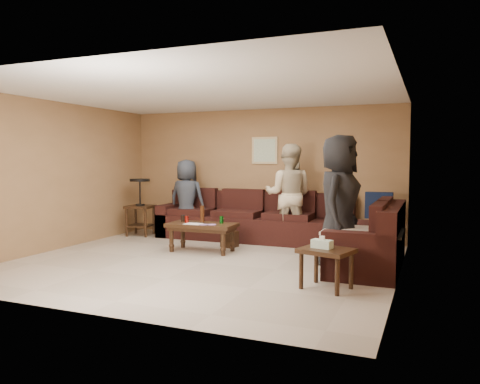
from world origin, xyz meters
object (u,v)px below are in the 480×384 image
Objects in this scene: waste_bin at (230,239)px; person_left at (187,198)px; end_table_left at (140,206)px; side_table_right at (326,254)px; sectional_sofa at (285,230)px; person_right at (339,203)px; person_middle at (289,195)px; coffee_table at (202,228)px.

person_left is at bearing 151.72° from waste_bin.
side_table_right is (4.26, -2.46, -0.18)m from end_table_left.
side_table_right is 2.46× the size of waste_bin.
person_right is (1.14, -1.25, 0.61)m from sectional_sofa.
waste_bin is 1.32m from person_middle.
person_middle is (-0.05, 0.38, 0.57)m from sectional_sofa.
person_middle is 0.97× the size of person_right.
end_table_left is at bearing 167.84° from waste_bin.
waste_bin is 0.16× the size of person_middle.
end_table_left is 4.06× the size of waste_bin.
end_table_left is 0.63× the size of person_middle.
person_left is 3.66m from person_right.
coffee_table is 4.09× the size of waste_bin.
person_middle is (2.08, -0.02, 0.14)m from person_left.
person_middle is (0.88, 0.62, 0.76)m from waste_bin.
person_right is (2.07, -1.01, 0.79)m from waste_bin.
sectional_sofa is 2.21m from person_left.
end_table_left reaches higher than sectional_sofa.
end_table_left is at bearing 150.06° from side_table_right.
person_middle is (1.15, 1.15, 0.50)m from coffee_table.
waste_bin is 0.18× the size of person_left.
side_table_right is at bearing 140.59° from person_left.
sectional_sofa is 3.12m from end_table_left.
person_left reaches higher than waste_bin.
person_right is at bearing -25.97° from waste_bin.
person_middle is at bearing 115.09° from side_table_right.
coffee_table is 2.15m from end_table_left.
sectional_sofa is 16.58× the size of waste_bin.
coffee_table is 2.45m from person_right.
end_table_left is at bearing -3.67° from person_middle.
coffee_table is at bearing 148.48° from side_table_right.
end_table_left is 4.92m from side_table_right.
person_right reaches higher than end_table_left.
sectional_sofa is 4.06× the size of coffee_table.
person_left is 0.85× the size of person_middle.
sectional_sofa is 2.52m from side_table_right.
coffee_table is at bearing 127.37° from person_left.
person_right reaches higher than person_left.
person_right is (3.27, -1.65, 0.17)m from person_left.
person_middle is (3.04, 0.15, 0.30)m from end_table_left.
person_right is at bearing 91.82° from side_table_right.
person_right is (4.23, -1.48, 0.34)m from end_table_left.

